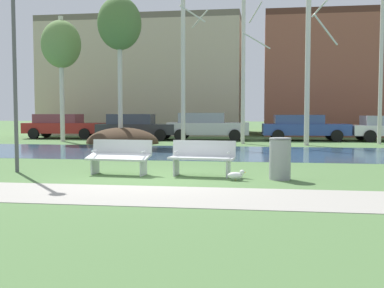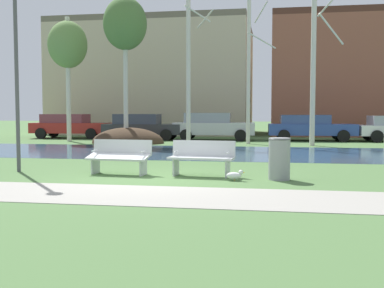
{
  "view_description": "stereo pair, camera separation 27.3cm",
  "coord_description": "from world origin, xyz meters",
  "px_view_note": "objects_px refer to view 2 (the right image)",
  "views": [
    {
      "loc": [
        2.52,
        -10.65,
        1.57
      ],
      "look_at": [
        0.74,
        1.29,
        0.76
      ],
      "focal_mm": 44.4,
      "sensor_mm": 36.0,
      "label": 1
    },
    {
      "loc": [
        2.79,
        -10.61,
        1.57
      ],
      "look_at": [
        0.74,
        1.29,
        0.76
      ],
      "focal_mm": 44.4,
      "sensor_mm": 36.0,
      "label": 2
    }
  ],
  "objects_px": {
    "bench_right": "(202,157)",
    "parked_wagon_fourth_blue": "(310,127)",
    "bench_left": "(120,156)",
    "streetlamp": "(16,42)",
    "seagull": "(235,175)",
    "parked_hatch_third_silver": "(213,126)",
    "parked_van_nearest_red": "(70,125)",
    "parked_sedan_second_dark": "(142,126)",
    "trash_bin": "(279,158)"
  },
  "relations": [
    {
      "from": "bench_left",
      "to": "seagull",
      "type": "xyz_separation_m",
      "value": [
        2.98,
        -0.68,
        -0.34
      ]
    },
    {
      "from": "bench_left",
      "to": "bench_right",
      "type": "xyz_separation_m",
      "value": [
        2.11,
        0.0,
        0.0
      ]
    },
    {
      "from": "seagull",
      "to": "parked_van_nearest_red",
      "type": "distance_m",
      "value": 19.75
    },
    {
      "from": "trash_bin",
      "to": "parked_van_nearest_red",
      "type": "relative_size",
      "value": 0.21
    },
    {
      "from": "trash_bin",
      "to": "parked_van_nearest_red",
      "type": "height_order",
      "value": "parked_van_nearest_red"
    },
    {
      "from": "bench_right",
      "to": "trash_bin",
      "type": "xyz_separation_m",
      "value": [
        1.87,
        -0.32,
        0.03
      ]
    },
    {
      "from": "bench_right",
      "to": "streetlamp",
      "type": "xyz_separation_m",
      "value": [
        -4.91,
        0.07,
        2.93
      ]
    },
    {
      "from": "parked_van_nearest_red",
      "to": "parked_sedan_second_dark",
      "type": "bearing_deg",
      "value": -9.48
    },
    {
      "from": "streetlamp",
      "to": "parked_van_nearest_red",
      "type": "height_order",
      "value": "streetlamp"
    },
    {
      "from": "bench_right",
      "to": "trash_bin",
      "type": "relative_size",
      "value": 1.69
    },
    {
      "from": "parked_sedan_second_dark",
      "to": "parked_van_nearest_red",
      "type": "bearing_deg",
      "value": 170.52
    },
    {
      "from": "bench_right",
      "to": "seagull",
      "type": "relative_size",
      "value": 3.88
    },
    {
      "from": "streetlamp",
      "to": "parked_hatch_third_silver",
      "type": "distance_m",
      "value": 15.44
    },
    {
      "from": "trash_bin",
      "to": "parked_van_nearest_red",
      "type": "xyz_separation_m",
      "value": [
        -12.28,
        15.83,
        0.26
      ]
    },
    {
      "from": "parked_sedan_second_dark",
      "to": "parked_wagon_fourth_blue",
      "type": "xyz_separation_m",
      "value": [
        9.38,
        0.47,
        -0.01
      ]
    },
    {
      "from": "seagull",
      "to": "bench_left",
      "type": "bearing_deg",
      "value": 167.11
    },
    {
      "from": "seagull",
      "to": "trash_bin",
      "type": "bearing_deg",
      "value": 20.1
    },
    {
      "from": "streetlamp",
      "to": "parked_sedan_second_dark",
      "type": "height_order",
      "value": "streetlamp"
    },
    {
      "from": "seagull",
      "to": "parked_hatch_third_silver",
      "type": "distance_m",
      "value": 15.83
    },
    {
      "from": "trash_bin",
      "to": "parked_hatch_third_silver",
      "type": "height_order",
      "value": "parked_hatch_third_silver"
    },
    {
      "from": "parked_wagon_fourth_blue",
      "to": "trash_bin",
      "type": "bearing_deg",
      "value": -96.65
    },
    {
      "from": "streetlamp",
      "to": "bench_left",
      "type": "bearing_deg",
      "value": -1.37
    },
    {
      "from": "bench_left",
      "to": "trash_bin",
      "type": "height_order",
      "value": "trash_bin"
    },
    {
      "from": "bench_right",
      "to": "seagull",
      "type": "bearing_deg",
      "value": -38.03
    },
    {
      "from": "parked_hatch_third_silver",
      "to": "seagull",
      "type": "bearing_deg",
      "value": -80.83
    },
    {
      "from": "parked_sedan_second_dark",
      "to": "bench_left",
      "type": "bearing_deg",
      "value": -76.3
    },
    {
      "from": "bench_left",
      "to": "parked_wagon_fourth_blue",
      "type": "xyz_separation_m",
      "value": [
        5.79,
        15.21,
        0.29
      ]
    },
    {
      "from": "trash_bin",
      "to": "seagull",
      "type": "xyz_separation_m",
      "value": [
        -1.0,
        -0.37,
        -0.38
      ]
    },
    {
      "from": "bench_right",
      "to": "parked_hatch_third_silver",
      "type": "distance_m",
      "value": 15.02
    },
    {
      "from": "trash_bin",
      "to": "streetlamp",
      "type": "bearing_deg",
      "value": 176.77
    },
    {
      "from": "seagull",
      "to": "parked_hatch_third_silver",
      "type": "relative_size",
      "value": 0.09
    },
    {
      "from": "bench_right",
      "to": "bench_left",
      "type": "bearing_deg",
      "value": 180.0
    },
    {
      "from": "trash_bin",
      "to": "parked_wagon_fourth_blue",
      "type": "relative_size",
      "value": 0.21
    },
    {
      "from": "seagull",
      "to": "parked_sedan_second_dark",
      "type": "distance_m",
      "value": 16.77
    },
    {
      "from": "streetlamp",
      "to": "parked_sedan_second_dark",
      "type": "xyz_separation_m",
      "value": [
        -0.79,
        14.66,
        -2.63
      ]
    },
    {
      "from": "parked_sedan_second_dark",
      "to": "parked_hatch_third_silver",
      "type": "bearing_deg",
      "value": 2.78
    },
    {
      "from": "bench_right",
      "to": "parked_hatch_third_silver",
      "type": "xyz_separation_m",
      "value": [
        -1.65,
        14.93,
        0.33
      ]
    },
    {
      "from": "bench_right",
      "to": "parked_wagon_fourth_blue",
      "type": "bearing_deg",
      "value": 76.4
    },
    {
      "from": "bench_right",
      "to": "parked_hatch_third_silver",
      "type": "relative_size",
      "value": 0.36
    },
    {
      "from": "parked_hatch_third_silver",
      "to": "bench_left",
      "type": "bearing_deg",
      "value": -91.76
    },
    {
      "from": "bench_left",
      "to": "parked_van_nearest_red",
      "type": "distance_m",
      "value": 17.61
    },
    {
      "from": "bench_left",
      "to": "parked_sedan_second_dark",
      "type": "bearing_deg",
      "value": 103.7
    },
    {
      "from": "bench_left",
      "to": "parked_van_nearest_red",
      "type": "height_order",
      "value": "parked_van_nearest_red"
    },
    {
      "from": "seagull",
      "to": "streetlamp",
      "type": "bearing_deg",
      "value": 172.63
    },
    {
      "from": "trash_bin",
      "to": "seagull",
      "type": "distance_m",
      "value": 1.13
    },
    {
      "from": "parked_hatch_third_silver",
      "to": "parked_wagon_fourth_blue",
      "type": "xyz_separation_m",
      "value": [
        5.33,
        0.28,
        -0.04
      ]
    },
    {
      "from": "bench_left",
      "to": "streetlamp",
      "type": "distance_m",
      "value": 4.06
    },
    {
      "from": "bench_left",
      "to": "parked_van_nearest_red",
      "type": "relative_size",
      "value": 0.35
    },
    {
      "from": "parked_van_nearest_red",
      "to": "parked_sedan_second_dark",
      "type": "relative_size",
      "value": 1.04
    },
    {
      "from": "parked_hatch_third_silver",
      "to": "parked_van_nearest_red",
      "type": "bearing_deg",
      "value": 176.15
    }
  ]
}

